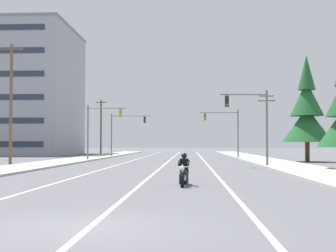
% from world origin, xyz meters
% --- Properties ---
extents(ground_plane, '(400.00, 400.00, 0.00)m').
position_xyz_m(ground_plane, '(0.00, 0.00, 0.00)').
color(ground_plane, '#5B5B60').
extents(lane_stripe_center, '(0.16, 100.00, 0.01)m').
position_xyz_m(lane_stripe_center, '(0.14, 45.00, 0.00)').
color(lane_stripe_center, beige).
rests_on(lane_stripe_center, ground).
extents(lane_stripe_left, '(0.16, 100.00, 0.01)m').
position_xyz_m(lane_stripe_left, '(-3.96, 45.00, 0.00)').
color(lane_stripe_left, beige).
rests_on(lane_stripe_left, ground).
extents(lane_stripe_right, '(0.16, 100.00, 0.01)m').
position_xyz_m(lane_stripe_right, '(3.98, 45.00, 0.00)').
color(lane_stripe_right, beige).
rests_on(lane_stripe_right, ground).
extents(sidewalk_kerb_right, '(4.40, 110.00, 0.14)m').
position_xyz_m(sidewalk_kerb_right, '(10.39, 40.00, 0.07)').
color(sidewalk_kerb_right, '#ADA89E').
rests_on(sidewalk_kerb_right, ground).
extents(sidewalk_kerb_left, '(4.40, 110.00, 0.14)m').
position_xyz_m(sidewalk_kerb_left, '(-10.39, 40.00, 0.07)').
color(sidewalk_kerb_left, '#ADA89E').
rests_on(sidewalk_kerb_left, ground).
extents(motorcycle_with_rider, '(0.70, 2.19, 1.46)m').
position_xyz_m(motorcycle_with_rider, '(2.12, 10.28, 0.59)').
color(motorcycle_with_rider, black).
rests_on(motorcycle_with_rider, ground).
extents(traffic_signal_near_right, '(3.90, 0.56, 6.20)m').
position_xyz_m(traffic_signal_near_right, '(7.57, 27.21, 4.04)').
color(traffic_signal_near_right, slate).
rests_on(traffic_signal_near_right, ground).
extents(traffic_signal_near_left, '(4.41, 0.45, 6.20)m').
position_xyz_m(traffic_signal_near_left, '(-7.73, 40.91, 4.07)').
color(traffic_signal_near_left, slate).
rests_on(traffic_signal_near_left, ground).
extents(traffic_signal_mid_right, '(5.00, 0.37, 6.20)m').
position_xyz_m(traffic_signal_mid_right, '(7.13, 48.82, 4.11)').
color(traffic_signal_mid_right, slate).
rests_on(traffic_signal_mid_right, ground).
extents(traffic_signal_mid_left, '(5.70, 0.51, 6.20)m').
position_xyz_m(traffic_signal_mid_left, '(-7.13, 55.62, 4.15)').
color(traffic_signal_mid_left, slate).
rests_on(traffic_signal_mid_left, ground).
extents(utility_pole_left_near, '(2.02, 0.26, 10.44)m').
position_xyz_m(utility_pole_left_near, '(-12.96, 28.67, 5.42)').
color(utility_pole_left_near, brown).
rests_on(utility_pole_left_near, ground).
extents(utility_pole_right_far, '(2.31, 0.26, 8.75)m').
position_xyz_m(utility_pole_right_far, '(12.88, 52.94, 4.74)').
color(utility_pole_right_far, brown).
rests_on(utility_pole_right_far, ground).
extents(utility_pole_left_far, '(1.83, 0.26, 9.85)m').
position_xyz_m(utility_pole_left_far, '(-13.75, 73.45, 5.11)').
color(utility_pole_left_far, '#4C3828').
rests_on(utility_pole_left_far, ground).
extents(conifer_tree_right_verge_far, '(5.02, 5.02, 11.06)m').
position_xyz_m(conifer_tree_right_verge_far, '(14.54, 38.04, 5.07)').
color(conifer_tree_right_verge_far, '#423023').
rests_on(conifer_tree_right_verge_far, ground).
extents(apartment_building_far_left_block, '(22.97, 20.16, 22.03)m').
position_xyz_m(apartment_building_far_left_block, '(-29.33, 69.08, 11.02)').
color(apartment_building_far_left_block, '#999EA8').
rests_on(apartment_building_far_left_block, ground).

